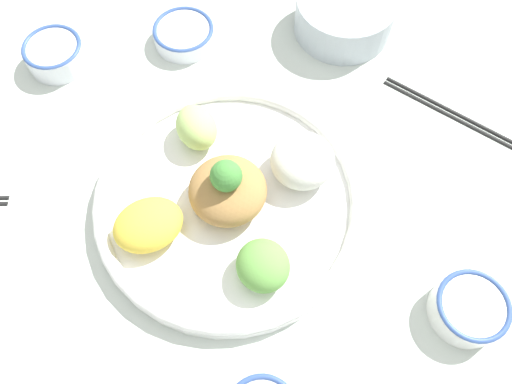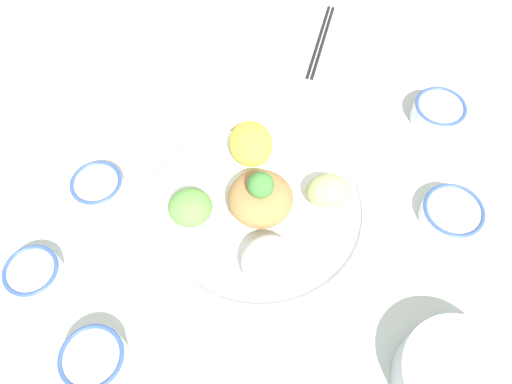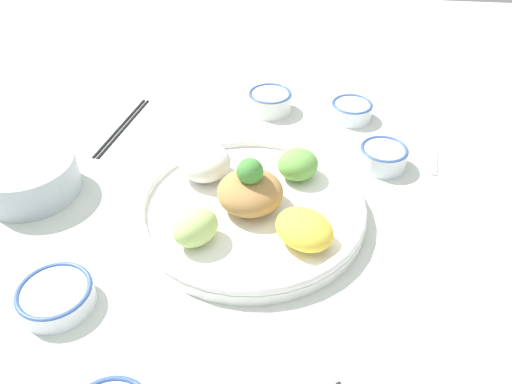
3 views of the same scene
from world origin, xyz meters
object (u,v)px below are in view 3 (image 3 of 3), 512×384
salad_platter (250,202)px  sauce_bowl_far (351,110)px  chopsticks_pair_far (122,126)px  sauce_bowl_dark (56,296)px  serving_spoon_main (434,152)px  side_serving_bowl (28,175)px  rice_bowl_plain (383,156)px  sauce_bowl_red (269,100)px

salad_platter → sauce_bowl_far: size_ratio=4.38×
salad_platter → chopsticks_pair_far: salad_platter is taller
sauce_bowl_dark → serving_spoon_main: (0.45, -0.60, -0.02)m
side_serving_bowl → chopsticks_pair_far: (0.23, -0.09, -0.04)m
sauce_bowl_dark → rice_bowl_plain: (0.39, -0.49, 0.00)m
sauce_bowl_far → side_serving_bowl: bearing=119.3°
sauce_bowl_red → serving_spoon_main: (-0.13, -0.35, -0.02)m
salad_platter → sauce_bowl_red: bearing=0.4°
sauce_bowl_far → sauce_bowl_dark: bearing=142.7°
rice_bowl_plain → serving_spoon_main: 0.12m
sauce_bowl_far → side_serving_bowl: (-0.33, 0.59, 0.02)m
sauce_bowl_dark → serving_spoon_main: bearing=-53.1°
sauce_bowl_red → side_serving_bowl: (-0.34, 0.40, 0.01)m
sauce_bowl_far → chopsticks_pair_far: 0.50m
sauce_bowl_far → serving_spoon_main: 0.20m
sauce_bowl_red → rice_bowl_plain: size_ratio=1.06×
sauce_bowl_red → chopsticks_pair_far: sauce_bowl_red is taller
sauce_bowl_dark → chopsticks_pair_far: 0.48m
rice_bowl_plain → chopsticks_pair_far: bearing=82.0°
rice_bowl_plain → side_serving_bowl: 0.66m
rice_bowl_plain → sauce_bowl_far: (0.17, 0.05, -0.00)m
sauce_bowl_dark → serving_spoon_main: 0.75m
rice_bowl_plain → serving_spoon_main: rice_bowl_plain is taller
chopsticks_pair_far → serving_spoon_main: (-0.02, -0.66, -0.00)m
side_serving_bowl → serving_spoon_main: size_ratio=1.42×
chopsticks_pair_far → serving_spoon_main: chopsticks_pair_far is taller
sauce_bowl_red → serving_spoon_main: 0.37m
sauce_bowl_dark → rice_bowl_plain: size_ratio=1.16×
salad_platter → chopsticks_pair_far: 0.40m
rice_bowl_plain → chopsticks_pair_far: rice_bowl_plain is taller
sauce_bowl_red → sauce_bowl_far: sauce_bowl_red is taller
rice_bowl_plain → serving_spoon_main: bearing=-63.7°
rice_bowl_plain → side_serving_bowl: side_serving_bowl is taller
salad_platter → serving_spoon_main: size_ratio=3.25×
rice_bowl_plain → side_serving_bowl: size_ratio=0.53×
sauce_bowl_dark → rice_bowl_plain: rice_bowl_plain is taller
sauce_bowl_red → side_serving_bowl: size_ratio=0.57×
sauce_bowl_dark → serving_spoon_main: size_ratio=0.88×
salad_platter → side_serving_bowl: (0.01, 0.40, 0.01)m
serving_spoon_main → salad_platter: bearing=-48.0°
sauce_bowl_dark → sauce_bowl_far: (0.57, -0.43, 0.00)m
chopsticks_pair_far → serving_spoon_main: 0.66m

